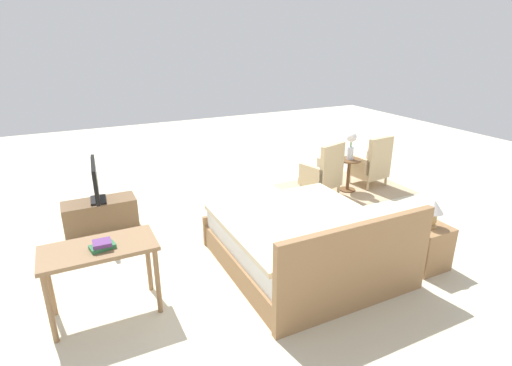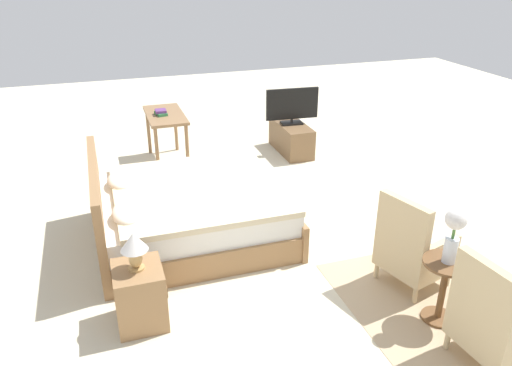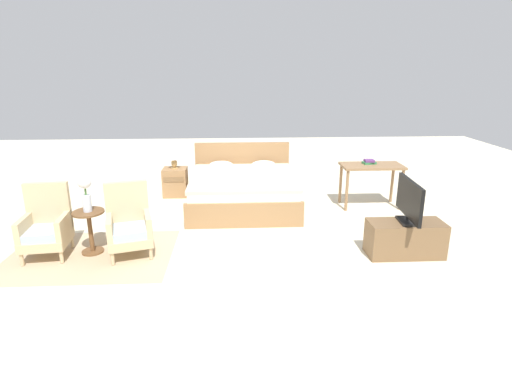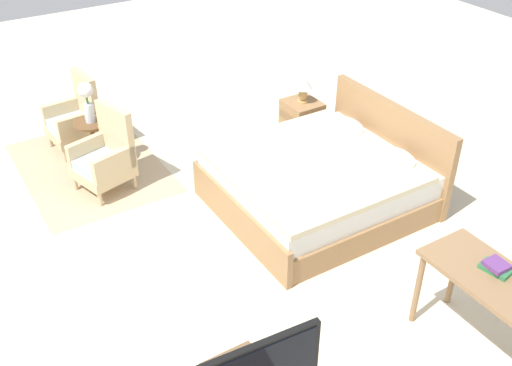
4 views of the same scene
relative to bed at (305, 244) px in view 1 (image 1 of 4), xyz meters
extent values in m
plane|color=beige|center=(-0.05, -1.05, -0.30)|extent=(16.00, 16.00, 0.00)
cube|color=tan|center=(-2.03, -1.84, -0.29)|extent=(2.10, 1.50, 0.01)
cube|color=#997047|center=(0.00, -0.05, -0.16)|extent=(1.78, 1.98, 0.28)
cube|color=white|center=(0.00, -0.05, 0.10)|extent=(1.71, 1.91, 0.24)
cube|color=beige|center=(0.00, -0.13, 0.25)|extent=(1.76, 1.75, 0.06)
cube|color=#997047|center=(0.00, 0.90, 0.18)|extent=(1.81, 0.08, 0.96)
cube|color=#997047|center=(0.00, -1.01, -0.10)|extent=(1.81, 0.06, 0.40)
ellipsoid|color=white|center=(-0.40, 0.65, 0.29)|extent=(0.44, 0.28, 0.14)
ellipsoid|color=white|center=(0.40, 0.65, 0.29)|extent=(0.44, 0.28, 0.14)
cylinder|color=#CCB284|center=(-2.76, -2.10, -0.21)|extent=(0.04, 0.04, 0.16)
cylinder|color=#CCB284|center=(-2.30, -2.05, -0.21)|extent=(0.04, 0.04, 0.16)
cylinder|color=#CCB284|center=(-2.81, -1.64, -0.21)|extent=(0.04, 0.04, 0.16)
cylinder|color=#CCB284|center=(-2.35, -1.59, -0.21)|extent=(0.04, 0.04, 0.16)
cube|color=#CCB284|center=(-2.55, -1.84, -0.07)|extent=(0.59, 0.59, 0.12)
cube|color=#A3B7CC|center=(-2.55, -1.84, 0.04)|extent=(0.54, 0.54, 0.10)
cube|color=#CCB284|center=(-2.58, -1.61, 0.31)|extent=(0.55, 0.13, 0.64)
cube|color=#CCB284|center=(-2.79, -1.87, 0.12)|extent=(0.12, 0.52, 0.26)
cube|color=#CCB284|center=(-2.32, -1.82, 0.12)|extent=(0.12, 0.52, 0.26)
cylinder|color=#CCB284|center=(-1.65, -2.13, -0.21)|extent=(0.04, 0.04, 0.16)
cylinder|color=#CCB284|center=(-1.21, -2.00, -0.21)|extent=(0.04, 0.04, 0.16)
cylinder|color=#CCB284|center=(-1.78, -1.69, -0.21)|extent=(0.04, 0.04, 0.16)
cylinder|color=#CCB284|center=(-1.34, -1.56, -0.21)|extent=(0.04, 0.04, 0.16)
cube|color=#CCB284|center=(-1.50, -1.84, -0.07)|extent=(0.67, 0.67, 0.12)
cube|color=#A3B7CC|center=(-1.50, -1.84, 0.04)|extent=(0.61, 0.61, 0.10)
cube|color=#CCB284|center=(-1.56, -1.62, 0.31)|extent=(0.54, 0.23, 0.64)
cube|color=#CCB284|center=(-1.72, -1.91, 0.12)|extent=(0.21, 0.51, 0.26)
cube|color=#CCB284|center=(-1.27, -1.78, 0.12)|extent=(0.21, 0.51, 0.26)
cylinder|color=brown|center=(-2.03, -1.75, -0.29)|extent=(0.28, 0.28, 0.03)
cylinder|color=brown|center=(-2.03, -1.75, -0.01)|extent=(0.06, 0.06, 0.53)
cylinder|color=brown|center=(-2.03, -1.75, 0.27)|extent=(0.40, 0.40, 0.02)
cylinder|color=silver|center=(-2.03, -1.75, 0.39)|extent=(0.11, 0.11, 0.22)
cylinder|color=#477538|center=(-2.03, -1.75, 0.55)|extent=(0.02, 0.02, 0.10)
sphere|color=silver|center=(-2.03, -1.75, 0.67)|extent=(0.17, 0.17, 0.17)
cube|color=#997047|center=(-1.27, 0.65, -0.03)|extent=(0.44, 0.40, 0.53)
cube|color=brown|center=(-1.27, 0.44, 0.07)|extent=(0.37, 0.01, 0.09)
cylinder|color=tan|center=(-1.27, 0.65, 0.24)|extent=(0.13, 0.13, 0.02)
ellipsoid|color=tan|center=(-1.27, 0.65, 0.33)|extent=(0.11, 0.11, 0.16)
cone|color=silver|center=(-1.27, 0.65, 0.49)|extent=(0.22, 0.22, 0.15)
cube|color=brown|center=(2.05, -2.03, -0.07)|extent=(0.96, 0.40, 0.46)
cube|color=black|center=(2.05, -2.03, 0.17)|extent=(0.22, 0.33, 0.03)
cylinder|color=black|center=(2.05, -2.03, 0.21)|extent=(0.04, 0.04, 0.05)
cube|color=black|center=(2.05, -2.03, 0.47)|extent=(0.10, 0.81, 0.47)
cube|color=black|center=(2.08, -2.03, 0.47)|extent=(0.06, 0.75, 0.42)
cylinder|color=#8E6B47|center=(1.74, -0.34, 0.06)|extent=(0.05, 0.05, 0.71)
cylinder|color=#8E6B47|center=(2.68, -0.34, 0.06)|extent=(0.05, 0.05, 0.71)
cylinder|color=#8E6B47|center=(1.74, 0.08, 0.06)|extent=(0.05, 0.05, 0.71)
cylinder|color=#8E6B47|center=(2.68, 0.08, 0.06)|extent=(0.05, 0.05, 0.71)
cube|color=#8E6B47|center=(2.21, -0.13, 0.43)|extent=(1.04, 0.52, 0.04)
cube|color=#337A47|center=(2.18, -0.07, 0.47)|extent=(0.24, 0.17, 0.04)
cube|color=#66387A|center=(2.18, -0.07, 0.51)|extent=(0.16, 0.15, 0.04)
camera|label=1|loc=(2.34, 3.44, 2.29)|focal=28.00mm
camera|label=2|loc=(-4.76, 0.78, 2.54)|focal=35.00mm
camera|label=3|loc=(-0.11, -6.66, 2.06)|focal=28.00mm
camera|label=4|loc=(4.09, -3.31, 3.42)|focal=42.00mm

